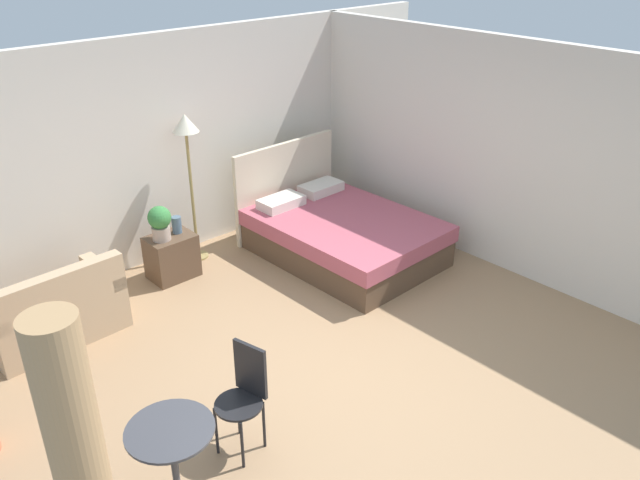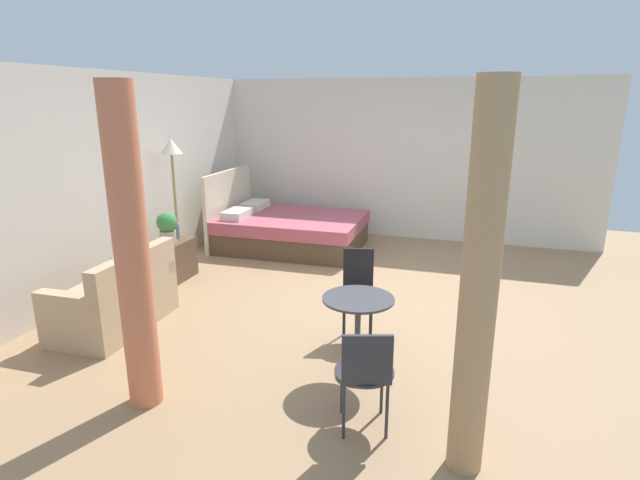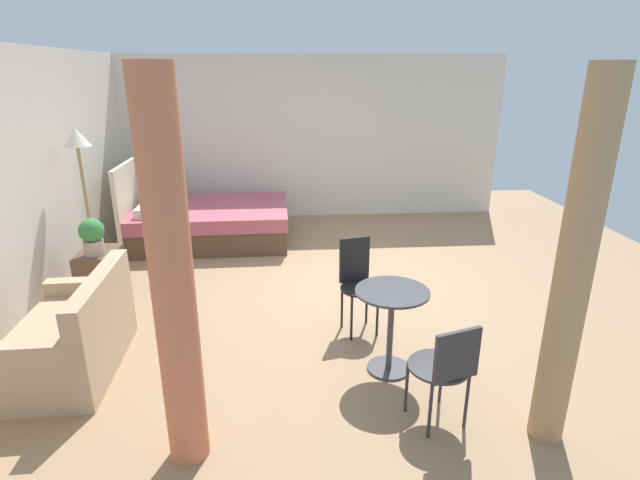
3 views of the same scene
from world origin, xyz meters
The scene contains 14 objects.
ground_plane centered at (0.00, 0.00, -0.01)m, with size 8.82×9.24×0.02m, color #9E7A56.
wall_back centered at (0.00, 3.12, 1.31)m, with size 8.82×0.12×2.62m, color silver.
wall_right centered at (2.91, 0.00, 1.31)m, with size 0.12×6.24×2.62m, color silver.
bed centered at (1.67, 1.64, 0.29)m, with size 1.63×2.23×1.19m.
couch centered at (-1.60, 2.27, 0.29)m, with size 1.28×0.77×0.82m.
nightstand centered at (-0.13, 2.55, 0.26)m, with size 0.53×0.39×0.51m.
potted_plant centered at (-0.23, 2.54, 0.73)m, with size 0.26×0.26×0.40m.
vase centered at (-0.01, 2.57, 0.61)m, with size 0.11×0.11×0.19m.
floor_lamp centered at (0.34, 2.77, 1.49)m, with size 0.30×0.30×1.78m.
balcony_table centered at (-1.81, -0.33, 0.50)m, with size 0.59×0.59×0.73m.
cafe_chair_near_window centered at (-2.52, -0.55, 0.49)m, with size 0.53×0.53×0.81m.
cafe_chair_near_couch centered at (-1.09, -0.16, 0.54)m, with size 0.44×0.44×0.90m.
curtain_left centered at (-2.66, -1.24, 1.21)m, with size 0.22×0.22×2.43m.
curtain_right centered at (-2.66, 1.16, 1.21)m, with size 0.25×0.25×2.43m.
Camera 3 is at (-5.30, 0.51, 2.38)m, focal length 27.56 mm.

